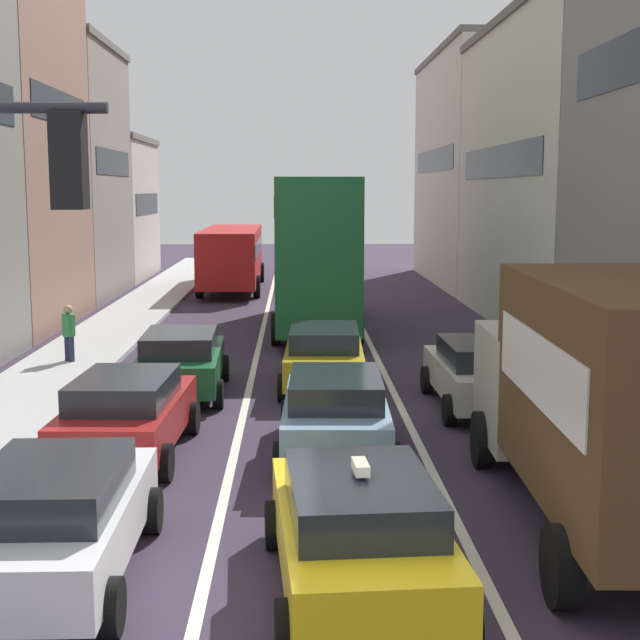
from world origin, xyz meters
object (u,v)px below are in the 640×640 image
wagon_left_lane_second (127,413)px  bus_far_queue_secondary (232,253)px  removalist_box_truck (611,392)px  hatchback_centre_lane_third (324,355)px  sedan_right_lane_behind_truck (480,372)px  sedan_left_lane_front (56,517)px  sedan_left_lane_third (181,361)px  pedestrian_near_kerb (69,331)px  sedan_centre_lane_second (335,411)px  taxi_centre_lane_front (358,530)px  bus_mid_queue_primary (314,246)px

wagon_left_lane_second → bus_far_queue_secondary: bearing=2.4°
removalist_box_truck → hatchback_centre_lane_third: bearing=23.2°
sedan_right_lane_behind_truck → bus_far_queue_secondary: bearing=15.7°
sedan_left_lane_front → wagon_left_lane_second: same height
sedan_left_lane_third → sedan_right_lane_behind_truck: size_ratio=1.01×
sedan_left_lane_third → bus_far_queue_secondary: bearing=-1.0°
bus_far_queue_secondary → pedestrian_near_kerb: size_ratio=6.34×
hatchback_centre_lane_third → pedestrian_near_kerb: (-6.75, 2.90, 0.15)m
sedan_left_lane_front → sedan_left_lane_third: (0.25, 10.12, 0.00)m
sedan_centre_lane_second → sedan_left_lane_third: bearing=36.0°
hatchback_centre_lane_third → bus_far_queue_secondary: (-3.66, 21.56, 0.96)m
sedan_left_lane_front → hatchback_centre_lane_third: same height
wagon_left_lane_second → hatchback_centre_lane_third: size_ratio=1.00×
taxi_centre_lane_front → bus_mid_queue_primary: (-0.08, 20.49, 2.03)m
bus_mid_queue_primary → bus_far_queue_secondary: (-3.62, 12.32, -1.07)m
wagon_left_lane_second → sedan_left_lane_third: bearing=-1.6°
taxi_centre_lane_front → bus_far_queue_secondary: size_ratio=0.42×
sedan_centre_lane_second → wagon_left_lane_second: size_ratio=1.00×
wagon_left_lane_second → removalist_box_truck: bearing=-115.1°
taxi_centre_lane_front → sedan_right_lane_behind_truck: bearing=-23.6°
sedan_left_lane_third → sedan_right_lane_behind_truck: (6.64, -1.53, 0.00)m
sedan_left_lane_front → pedestrian_near_kerb: pedestrian_near_kerb is taller
sedan_right_lane_behind_truck → bus_mid_queue_primary: bus_mid_queue_primary is taller
removalist_box_truck → pedestrian_near_kerb: (-10.35, 12.22, -1.03)m
hatchback_centre_lane_third → pedestrian_near_kerb: pedestrian_near_kerb is taller
sedan_left_lane_third → sedan_centre_lane_second: bearing=-147.7°
sedan_right_lane_behind_truck → taxi_centre_lane_front: bearing=159.6°
wagon_left_lane_second → sedan_left_lane_third: (0.34, 4.93, 0.00)m
sedan_right_lane_behind_truck → pedestrian_near_kerb: (-10.06, 5.04, 0.15)m
bus_far_queue_secondary → bus_mid_queue_primary: bearing=-164.2°
taxi_centre_lane_front → sedan_right_lane_behind_truck: 9.67m
removalist_box_truck → hatchback_centre_lane_third: 10.07m
wagon_left_lane_second → bus_far_queue_secondary: 27.12m
sedan_left_lane_front → bus_mid_queue_primary: size_ratio=0.41×
removalist_box_truck → taxi_centre_lane_front: removalist_box_truck is taller
hatchback_centre_lane_third → sedan_centre_lane_second: bearing=-177.8°
wagon_left_lane_second → taxi_centre_lane_front: bearing=-144.6°
sedan_centre_lane_second → sedan_left_lane_third: 5.97m
taxi_centre_lane_front → sedan_centre_lane_second: (-0.01, 5.69, -0.00)m
wagon_left_lane_second → sedan_left_lane_third: size_ratio=1.00×
removalist_box_truck → sedan_centre_lane_second: removalist_box_truck is taller
sedan_left_lane_third → pedestrian_near_kerb: pedestrian_near_kerb is taller
pedestrian_near_kerb → sedan_left_lane_third: bearing=87.6°
sedan_right_lane_behind_truck → sedan_centre_lane_second: bearing=135.4°
bus_mid_queue_primary → bus_far_queue_secondary: 12.88m
bus_far_queue_secondary → hatchback_centre_lane_third: bearing=-170.9°
sedan_centre_lane_second → sedan_right_lane_behind_truck: bearing=-42.1°
removalist_box_truck → hatchback_centre_lane_third: size_ratio=1.78×
sedan_left_lane_front → hatchback_centre_lane_third: bearing=-18.7°
removalist_box_truck → sedan_left_lane_front: 7.41m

